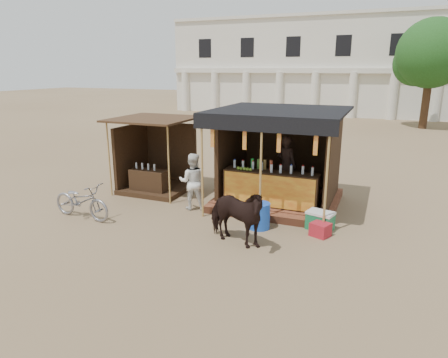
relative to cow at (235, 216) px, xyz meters
The scene contains 11 objects.
ground 1.10m from the cow, 165.51° to the right, with size 120.00×120.00×0.00m, color #846B4C.
main_stall 3.17m from the cow, 86.78° to the left, with size 3.60×3.61×2.78m.
secondary_stall 5.02m from the cow, 142.94° to the left, with size 2.40×2.40×2.38m.
cow is the anchor object (origin of this frame).
motorbike 4.36m from the cow, behind, with size 0.64×1.85×0.97m, color gray.
bystander 2.64m from the cow, 137.49° to the left, with size 0.78×0.61×1.61m, color white.
blue_barrel 1.20m from the cow, 79.10° to the left, with size 0.54×0.54×0.66m, color blue.
red_crate 2.17m from the cow, 35.00° to the left, with size 0.42×0.37×0.33m, color #A61B27.
cooler 2.36m from the cow, 44.54° to the left, with size 0.73×0.58×0.46m.
background_building 30.04m from the cow, 95.44° to the left, with size 26.00×7.45×8.18m.
tree 22.83m from the cow, 77.21° to the left, with size 4.50×4.40×7.00m.
Camera 1 is at (3.76, -7.63, 3.87)m, focal length 32.00 mm.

